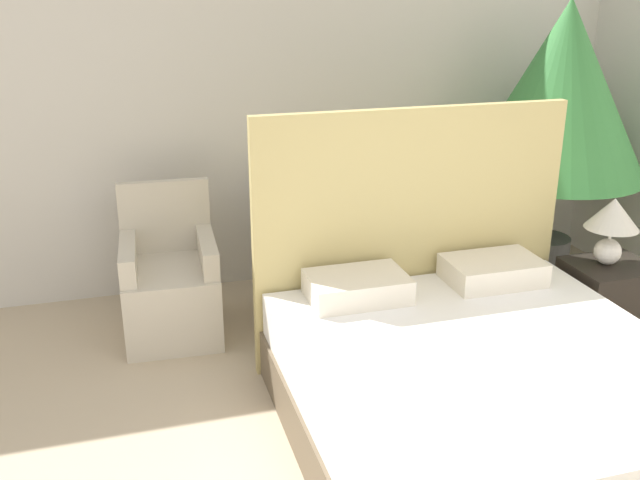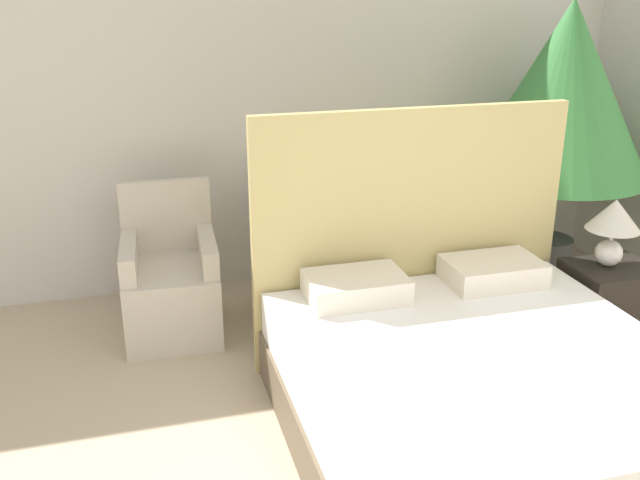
{
  "view_description": "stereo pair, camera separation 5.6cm",
  "coord_description": "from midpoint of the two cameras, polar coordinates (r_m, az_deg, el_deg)",
  "views": [
    {
      "loc": [
        -1.13,
        -1.45,
        2.22
      ],
      "look_at": [
        0.05,
        2.57,
        0.67
      ],
      "focal_mm": 40.0,
      "sensor_mm": 36.0,
      "label": 1
    },
    {
      "loc": [
        -1.07,
        -1.46,
        2.22
      ],
      "look_at": [
        0.05,
        2.57,
        0.67
      ],
      "focal_mm": 40.0,
      "sensor_mm": 36.0,
      "label": 2
    }
  ],
  "objects": [
    {
      "name": "bed",
      "position": [
        3.75,
        11.97,
        -10.8
      ],
      "size": [
        1.91,
        2.0,
        1.54
      ],
      "color": "brown",
      "rests_on": "ground_plane"
    },
    {
      "name": "table_lamp",
      "position": [
        4.64,
        22.02,
        1.46
      ],
      "size": [
        0.32,
        0.32,
        0.42
      ],
      "color": "white",
      "rests_on": "nightstand"
    },
    {
      "name": "nightstand",
      "position": [
        4.84,
        21.59,
        -4.89
      ],
      "size": [
        0.5,
        0.44,
        0.56
      ],
      "color": "black",
      "rests_on": "ground_plane"
    },
    {
      "name": "armchair_near_window_left",
      "position": [
        4.76,
        -12.16,
        -3.94
      ],
      "size": [
        0.63,
        0.72,
        0.96
      ],
      "rotation": [
        0.0,
        0.0,
        -0.05
      ],
      "color": "beige",
      "rests_on": "ground_plane"
    },
    {
      "name": "wall_back",
      "position": [
        5.27,
        -4.2,
        11.84
      ],
      "size": [
        10.0,
        0.06,
        2.9
      ],
      "color": "silver",
      "rests_on": "ground_plane"
    },
    {
      "name": "armchair_near_window_right",
      "position": [
        4.89,
        -1.52,
        -2.79
      ],
      "size": [
        0.62,
        0.71,
        0.96
      ],
      "rotation": [
        0.0,
        0.0,
        -0.04
      ],
      "color": "beige",
      "rests_on": "ground_plane"
    },
    {
      "name": "potted_palm",
      "position": [
        5.37,
        18.44,
        10.97
      ],
      "size": [
        1.27,
        1.27,
        2.1
      ],
      "color": "#4C4C4C",
      "rests_on": "ground_plane"
    }
  ]
}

